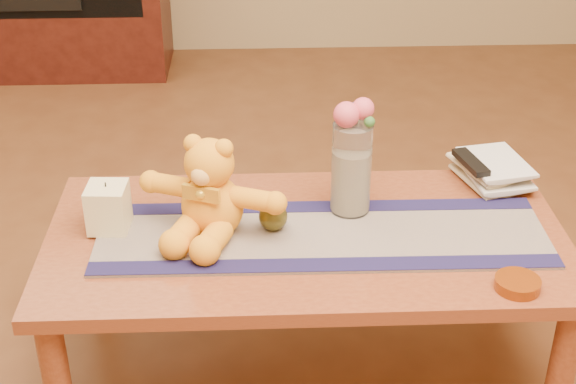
{
  "coord_description": "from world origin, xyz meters",
  "views": [
    {
      "loc": [
        -0.13,
        -1.88,
        1.64
      ],
      "look_at": [
        -0.05,
        0.0,
        0.58
      ],
      "focal_mm": 51.64,
      "sensor_mm": 36.0,
      "label": 1
    }
  ],
  "objects_px": {
    "pillar_candle": "(108,207)",
    "tv_remote": "(471,162)",
    "bronze_ball": "(273,216)",
    "book_bottom": "(466,183)",
    "teddy_bear": "(211,187)",
    "amber_dish": "(517,284)",
    "glass_vase": "(351,168)"
  },
  "relations": [
    {
      "from": "glass_vase",
      "to": "bronze_ball",
      "type": "xyz_separation_m",
      "value": [
        -0.22,
        -0.09,
        -0.09
      ]
    },
    {
      "from": "teddy_bear",
      "to": "book_bottom",
      "type": "xyz_separation_m",
      "value": [
        0.74,
        0.22,
        -0.13
      ]
    },
    {
      "from": "pillar_candle",
      "to": "book_bottom",
      "type": "bearing_deg",
      "value": 11.17
    },
    {
      "from": "tv_remote",
      "to": "amber_dish",
      "type": "bearing_deg",
      "value": -103.35
    },
    {
      "from": "tv_remote",
      "to": "bronze_ball",
      "type": "bearing_deg",
      "value": -173.06
    },
    {
      "from": "teddy_bear",
      "to": "amber_dish",
      "type": "distance_m",
      "value": 0.81
    },
    {
      "from": "pillar_candle",
      "to": "bronze_ball",
      "type": "relative_size",
      "value": 1.62
    },
    {
      "from": "teddy_bear",
      "to": "amber_dish",
      "type": "height_order",
      "value": "teddy_bear"
    },
    {
      "from": "bronze_ball",
      "to": "glass_vase",
      "type": "bearing_deg",
      "value": 23.27
    },
    {
      "from": "pillar_candle",
      "to": "amber_dish",
      "type": "xyz_separation_m",
      "value": [
        1.02,
        -0.31,
        -0.06
      ]
    },
    {
      "from": "pillar_candle",
      "to": "tv_remote",
      "type": "bearing_deg",
      "value": 10.62
    },
    {
      "from": "glass_vase",
      "to": "amber_dish",
      "type": "height_order",
      "value": "glass_vase"
    },
    {
      "from": "book_bottom",
      "to": "tv_remote",
      "type": "relative_size",
      "value": 1.39
    },
    {
      "from": "glass_vase",
      "to": "book_bottom",
      "type": "bearing_deg",
      "value": 20.36
    },
    {
      "from": "teddy_bear",
      "to": "pillar_candle",
      "type": "relative_size",
      "value": 3.06
    },
    {
      "from": "teddy_bear",
      "to": "tv_remote",
      "type": "distance_m",
      "value": 0.77
    },
    {
      "from": "teddy_bear",
      "to": "bronze_ball",
      "type": "xyz_separation_m",
      "value": [
        0.16,
        -0.01,
        -0.09
      ]
    },
    {
      "from": "pillar_candle",
      "to": "tv_remote",
      "type": "xyz_separation_m",
      "value": [
        1.02,
        0.19,
        0.01
      ]
    },
    {
      "from": "pillar_candle",
      "to": "tv_remote",
      "type": "height_order",
      "value": "pillar_candle"
    },
    {
      "from": "teddy_bear",
      "to": "pillar_candle",
      "type": "height_order",
      "value": "teddy_bear"
    },
    {
      "from": "teddy_bear",
      "to": "book_bottom",
      "type": "height_order",
      "value": "teddy_bear"
    },
    {
      "from": "book_bottom",
      "to": "bronze_ball",
      "type": "bearing_deg",
      "value": -175.14
    },
    {
      "from": "bronze_ball",
      "to": "book_bottom",
      "type": "bearing_deg",
      "value": 21.46
    },
    {
      "from": "book_bottom",
      "to": "amber_dish",
      "type": "distance_m",
      "value": 0.51
    },
    {
      "from": "pillar_candle",
      "to": "bronze_ball",
      "type": "bearing_deg",
      "value": -3.44
    },
    {
      "from": "pillar_candle",
      "to": "amber_dish",
      "type": "height_order",
      "value": "pillar_candle"
    },
    {
      "from": "glass_vase",
      "to": "tv_remote",
      "type": "bearing_deg",
      "value": 18.88
    },
    {
      "from": "teddy_bear",
      "to": "amber_dish",
      "type": "xyz_separation_m",
      "value": [
        0.74,
        -0.29,
        -0.12
      ]
    },
    {
      "from": "book_bottom",
      "to": "pillar_candle",
      "type": "bearing_deg",
      "value": 174.57
    },
    {
      "from": "pillar_candle",
      "to": "bronze_ball",
      "type": "xyz_separation_m",
      "value": [
        0.44,
        -0.03,
        -0.02
      ]
    },
    {
      "from": "book_bottom",
      "to": "amber_dish",
      "type": "relative_size",
      "value": 2.01
    },
    {
      "from": "bronze_ball",
      "to": "book_bottom",
      "type": "relative_size",
      "value": 0.35
    }
  ]
}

